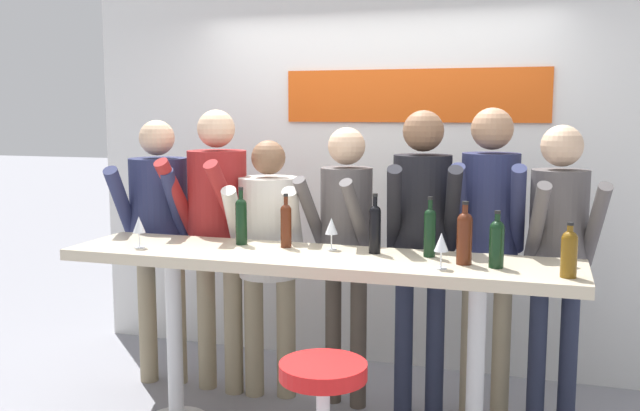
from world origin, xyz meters
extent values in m
cube|color=silver|center=(0.00, 1.40, 1.41)|extent=(4.35, 0.10, 2.82)
cube|color=#DB5114|center=(0.27, 1.34, 1.91)|extent=(1.81, 0.02, 0.36)
cube|color=beige|center=(0.00, 0.00, 1.03)|extent=(2.75, 0.60, 0.06)
cylinder|color=silver|center=(-0.85, 0.00, 0.52)|extent=(0.09, 0.09, 1.00)
cylinder|color=silver|center=(0.85, 0.00, 0.52)|extent=(0.09, 0.09, 1.00)
cylinder|color=red|center=(0.28, -0.73, 0.71)|extent=(0.38, 0.38, 0.07)
cylinder|color=gray|center=(-1.35, 0.53, 0.42)|extent=(0.12, 0.12, 0.84)
cylinder|color=gray|center=(-1.15, 0.56, 0.42)|extent=(0.12, 0.12, 0.84)
cylinder|color=#23284C|center=(-1.25, 0.55, 1.18)|extent=(0.43, 0.43, 0.67)
sphere|color=#D6AD89|center=(-1.25, 0.55, 1.64)|extent=(0.23, 0.23, 0.23)
cylinder|color=#23284C|center=(-1.40, 0.36, 1.22)|extent=(0.15, 0.41, 0.52)
cylinder|color=#23284C|center=(-1.05, 0.41, 1.22)|extent=(0.15, 0.41, 0.52)
cylinder|color=gray|center=(-0.92, 0.55, 0.44)|extent=(0.12, 0.12, 0.87)
cylinder|color=gray|center=(-0.72, 0.52, 0.44)|extent=(0.12, 0.12, 0.87)
cylinder|color=maroon|center=(-0.82, 0.53, 1.22)|extent=(0.42, 0.42, 0.69)
sphere|color=#D6AD89|center=(-0.82, 0.53, 1.70)|extent=(0.24, 0.24, 0.24)
cylinder|color=maroon|center=(-1.02, 0.39, 1.27)|extent=(0.14, 0.42, 0.53)
cylinder|color=maroon|center=(-0.67, 0.34, 1.27)|extent=(0.14, 0.42, 0.53)
cylinder|color=gray|center=(-0.58, 0.53, 0.39)|extent=(0.12, 0.12, 0.78)
cylinder|color=gray|center=(-0.38, 0.57, 0.39)|extent=(0.12, 0.12, 0.78)
cylinder|color=beige|center=(-0.48, 0.55, 1.10)|extent=(0.44, 0.44, 0.62)
sphere|color=brown|center=(-0.48, 0.55, 1.53)|extent=(0.21, 0.21, 0.21)
cylinder|color=beige|center=(-0.63, 0.36, 1.14)|extent=(0.16, 0.39, 0.48)
cylinder|color=beige|center=(-0.28, 0.43, 1.14)|extent=(0.16, 0.39, 0.48)
cylinder|color=#473D33|center=(-0.07, 0.58, 0.41)|extent=(0.10, 0.10, 0.82)
cylinder|color=#473D33|center=(0.10, 0.55, 0.41)|extent=(0.10, 0.10, 0.82)
cylinder|color=#514C4C|center=(0.02, 0.56, 1.15)|extent=(0.36, 0.36, 0.65)
sphere|color=#D6AD89|center=(0.02, 0.56, 1.61)|extent=(0.22, 0.22, 0.22)
cylinder|color=#514C4C|center=(-0.16, 0.43, 1.20)|extent=(0.14, 0.39, 0.50)
cylinder|color=#514C4C|center=(0.13, 0.38, 1.20)|extent=(0.14, 0.39, 0.50)
cylinder|color=#23283D|center=(0.39, 0.52, 0.44)|extent=(0.11, 0.11, 0.87)
cylinder|color=#23283D|center=(0.57, 0.56, 0.44)|extent=(0.11, 0.11, 0.87)
cylinder|color=black|center=(0.48, 0.54, 1.22)|extent=(0.40, 0.40, 0.69)
sphere|color=brown|center=(0.48, 0.54, 1.70)|extent=(0.24, 0.24, 0.24)
cylinder|color=black|center=(0.35, 0.34, 1.27)|extent=(0.16, 0.41, 0.53)
cylinder|color=black|center=(0.67, 0.40, 1.27)|extent=(0.16, 0.41, 0.53)
cylinder|color=gray|center=(0.76, 0.61, 0.44)|extent=(0.11, 0.11, 0.88)
cylinder|color=gray|center=(0.94, 0.61, 0.44)|extent=(0.11, 0.11, 0.88)
cylinder|color=#23284C|center=(0.85, 0.61, 1.23)|extent=(0.34, 0.34, 0.70)
sphere|color=#9E7556|center=(0.85, 0.61, 1.71)|extent=(0.24, 0.24, 0.24)
cylinder|color=#23284C|center=(0.70, 0.44, 1.28)|extent=(0.09, 0.41, 0.53)
cylinder|color=#23284C|center=(1.01, 0.45, 1.28)|extent=(0.09, 0.41, 0.53)
cylinder|color=#23283D|center=(1.15, 0.53, 0.42)|extent=(0.10, 0.10, 0.83)
cylinder|color=#23283D|center=(1.31, 0.56, 0.42)|extent=(0.10, 0.10, 0.83)
cylinder|color=#514C4C|center=(1.23, 0.55, 1.17)|extent=(0.37, 0.37, 0.66)
sphere|color=#D6AD89|center=(1.23, 0.55, 1.63)|extent=(0.23, 0.23, 0.23)
cylinder|color=#514C4C|center=(1.12, 0.36, 1.21)|extent=(0.15, 0.39, 0.50)
cylinder|color=#514C4C|center=(1.41, 0.42, 1.21)|extent=(0.15, 0.39, 0.50)
cylinder|color=black|center=(0.30, 0.12, 1.17)|extent=(0.06, 0.06, 0.23)
sphere|color=black|center=(0.30, 0.12, 1.28)|extent=(0.06, 0.06, 0.06)
cylinder|color=black|center=(0.30, 0.12, 1.32)|extent=(0.02, 0.02, 0.08)
cylinder|color=black|center=(0.30, 0.12, 1.37)|extent=(0.03, 0.03, 0.02)
cylinder|color=brown|center=(1.27, -0.14, 1.15)|extent=(0.07, 0.07, 0.18)
sphere|color=brown|center=(1.27, -0.14, 1.24)|extent=(0.07, 0.07, 0.07)
cylinder|color=brown|center=(1.27, -0.14, 1.27)|extent=(0.03, 0.03, 0.06)
cylinder|color=black|center=(1.27, -0.14, 1.31)|extent=(0.03, 0.03, 0.01)
cylinder|color=#4C1E0F|center=(-0.21, 0.14, 1.16)|extent=(0.06, 0.06, 0.21)
sphere|color=#4C1E0F|center=(-0.21, 0.14, 1.27)|extent=(0.06, 0.06, 0.06)
cylinder|color=#4C1E0F|center=(-0.21, 0.14, 1.31)|extent=(0.02, 0.02, 0.07)
cylinder|color=black|center=(-0.21, 0.14, 1.35)|extent=(0.03, 0.03, 0.02)
cylinder|color=black|center=(0.59, 0.12, 1.17)|extent=(0.06, 0.06, 0.22)
sphere|color=black|center=(0.59, 0.12, 1.28)|extent=(0.06, 0.06, 0.06)
cylinder|color=black|center=(0.59, 0.12, 1.32)|extent=(0.02, 0.02, 0.08)
cylinder|color=black|center=(0.59, 0.12, 1.37)|extent=(0.03, 0.03, 0.02)
cylinder|color=#4C1E0F|center=(0.78, -0.01, 1.17)|extent=(0.08, 0.08, 0.22)
sphere|color=#4C1E0F|center=(0.78, -0.01, 1.28)|extent=(0.08, 0.08, 0.08)
cylinder|color=#4C1E0F|center=(0.78, -0.01, 1.32)|extent=(0.03, 0.03, 0.08)
cylinder|color=black|center=(0.78, -0.01, 1.37)|extent=(0.03, 0.03, 0.02)
cylinder|color=black|center=(-0.49, 0.14, 1.17)|extent=(0.07, 0.07, 0.23)
sphere|color=black|center=(-0.49, 0.14, 1.29)|extent=(0.07, 0.07, 0.07)
cylinder|color=black|center=(-0.49, 0.14, 1.33)|extent=(0.02, 0.02, 0.08)
cylinder|color=black|center=(-0.49, 0.14, 1.38)|extent=(0.03, 0.03, 0.02)
cylinder|color=black|center=(0.94, -0.04, 1.16)|extent=(0.07, 0.07, 0.20)
sphere|color=black|center=(0.94, -0.04, 1.25)|extent=(0.07, 0.07, 0.07)
cylinder|color=black|center=(0.94, -0.04, 1.29)|extent=(0.03, 0.03, 0.07)
cylinder|color=black|center=(0.94, -0.04, 1.33)|extent=(0.03, 0.03, 0.01)
cylinder|color=silver|center=(0.05, 0.15, 1.06)|extent=(0.06, 0.06, 0.01)
cylinder|color=silver|center=(0.05, 0.15, 1.10)|extent=(0.01, 0.01, 0.08)
cone|color=silver|center=(0.05, 0.15, 1.19)|extent=(0.07, 0.07, 0.09)
cylinder|color=silver|center=(0.69, -0.15, 1.06)|extent=(0.06, 0.06, 0.01)
cylinder|color=silver|center=(0.69, -0.15, 1.10)|extent=(0.01, 0.01, 0.08)
cone|color=silver|center=(0.69, -0.15, 1.19)|extent=(0.07, 0.07, 0.09)
cylinder|color=silver|center=(-0.98, -0.13, 1.06)|extent=(0.06, 0.06, 0.01)
cylinder|color=silver|center=(-0.98, -0.13, 1.10)|extent=(0.01, 0.01, 0.08)
cone|color=silver|center=(-0.98, -0.13, 1.19)|extent=(0.07, 0.07, 0.09)
camera|label=1|loc=(1.16, -3.53, 1.82)|focal=40.00mm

